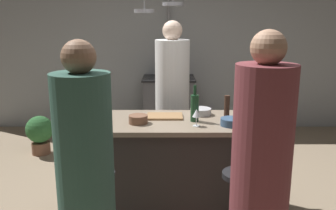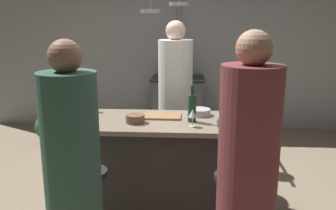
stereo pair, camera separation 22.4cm
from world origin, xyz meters
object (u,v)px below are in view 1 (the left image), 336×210
object	(u,v)px
bar_stool_right	(237,210)
mixing_bowl_blue	(230,122)
chef	(171,108)
potted_plant	(38,133)
wine_bottle_red	(71,115)
mixing_bowl_steel	(199,111)
wine_glass_near_left_guest	(195,114)
guest_left	(85,186)
mixing_bowl_wooden	(137,119)
cutting_board	(164,116)
wine_bottle_green	(193,107)
wine_glass_by_chef	(239,104)
stove_range	(168,105)
pepper_mill	(226,107)
wine_glass_near_right_guest	(93,102)
wine_bottle_dark	(77,108)
guest_right	(259,181)

from	to	relation	value
bar_stool_right	mixing_bowl_blue	size ratio (longest dim) A/B	3.70
chef	potted_plant	bearing A→B (deg)	157.82
wine_bottle_red	mixing_bowl_steel	bearing A→B (deg)	22.56
potted_plant	wine_glass_near_left_guest	distance (m)	2.68
guest_left	mixing_bowl_blue	bearing A→B (deg)	39.39
guest_left	wine_glass_near_left_guest	xyz separation A→B (m)	(0.74, 0.83, 0.24)
chef	mixing_bowl_wooden	bearing A→B (deg)	-108.19
cutting_board	wine_bottle_green	size ratio (longest dim) A/B	1.01
mixing_bowl_steel	wine_glass_by_chef	bearing A→B (deg)	-4.80
stove_range	mixing_bowl_steel	bearing A→B (deg)	-82.67
chef	mixing_bowl_steel	world-z (taller)	chef
wine_bottle_green	wine_glass_by_chef	world-z (taller)	wine_bottle_green
guest_left	pepper_mill	distance (m)	1.49
bar_stool_right	mixing_bowl_blue	bearing A→B (deg)	89.50
guest_left	mixing_bowl_steel	distance (m)	1.45
cutting_board	wine_glass_near_right_guest	xyz separation A→B (m)	(-0.66, 0.14, 0.10)
mixing_bowl_steel	wine_bottle_green	bearing A→B (deg)	-108.37
pepper_mill	wine_bottle_dark	distance (m)	1.30
chef	wine_bottle_red	world-z (taller)	chef
mixing_bowl_wooden	chef	bearing A→B (deg)	71.81
stove_range	wine_glass_near_left_guest	bearing A→B (deg)	-85.16
potted_plant	mixing_bowl_steel	size ratio (longest dim) A/B	2.67
wine_glass_near_right_guest	stove_range	bearing A→B (deg)	72.39
stove_range	mixing_bowl_steel	world-z (taller)	mixing_bowl_steel
stove_range	wine_glass_by_chef	bearing A→B (deg)	-74.14
wine_glass_near_left_guest	wine_glass_near_right_guest	world-z (taller)	same
guest_right	wine_bottle_green	size ratio (longest dim) A/B	5.39
wine_glass_by_chef	mixing_bowl_steel	bearing A→B (deg)	175.20
cutting_board	wine_glass_near_right_guest	bearing A→B (deg)	167.71
wine_glass_near_left_guest	wine_glass_near_right_guest	bearing A→B (deg)	155.34
potted_plant	wine_glass_by_chef	bearing A→B (deg)	-30.09
wine_bottle_red	stove_range	bearing A→B (deg)	74.03
guest_right	mixing_bowl_blue	xyz separation A→B (m)	(-0.04, 0.83, 0.14)
pepper_mill	wine_bottle_dark	size ratio (longest dim) A/B	0.70
wine_glass_by_chef	mixing_bowl_blue	world-z (taller)	wine_glass_by_chef
cutting_board	mixing_bowl_blue	distance (m)	0.62
chef	wine_bottle_dark	size ratio (longest dim) A/B	5.82
mixing_bowl_wooden	mixing_bowl_steel	bearing A→B (deg)	27.11
guest_right	wine_bottle_green	xyz separation A→B (m)	(-0.34, 0.96, 0.23)
mixing_bowl_wooden	stove_range	bearing A→B (deg)	84.09
potted_plant	wine_bottle_red	distance (m)	2.14
guest_left	mixing_bowl_steel	size ratio (longest dim) A/B	8.51
guest_left	wine_bottle_green	world-z (taller)	guest_left
wine_glass_near_right_guest	mixing_bowl_wooden	world-z (taller)	wine_glass_near_right_guest
mixing_bowl_wooden	bar_stool_right	bearing A→B (deg)	-33.75
wine_bottle_dark	wine_bottle_red	size ratio (longest dim) A/B	1.00
chef	guest_right	world-z (taller)	chef
bar_stool_right	mixing_bowl_steel	world-z (taller)	mixing_bowl_steel
wine_glass_near_right_guest	wine_glass_by_chef	distance (m)	1.36
wine_bottle_dark	wine_glass_near_left_guest	size ratio (longest dim) A/B	2.06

